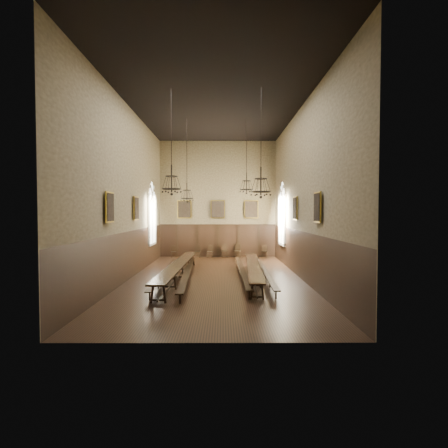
{
  "coord_description": "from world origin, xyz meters",
  "views": [
    {
      "loc": [
        0.38,
        -18.21,
        3.51
      ],
      "look_at": [
        0.45,
        1.5,
        2.82
      ],
      "focal_mm": 28.0,
      "sensor_mm": 36.0,
      "label": 1
    }
  ],
  "objects_px": {
    "table_left": "(178,271)",
    "chandelier_front_right": "(261,185)",
    "chandelier_back_left": "(187,192)",
    "bench_left_inner": "(188,273)",
    "chair_7": "(264,254)",
    "bench_left_outer": "(165,274)",
    "chandelier_back_right": "(247,184)",
    "chair_0": "(174,254)",
    "chair_3": "(210,254)",
    "chair_5": "(237,253)",
    "table_right": "(253,272)",
    "chair_4": "(224,253)",
    "chair_2": "(198,254)",
    "chandelier_front_left": "(172,182)",
    "bench_right_outer": "(265,274)",
    "bench_right_inner": "(242,272)"
  },
  "relations": [
    {
      "from": "bench_right_inner",
      "to": "table_left",
      "type": "bearing_deg",
      "value": -172.39
    },
    {
      "from": "table_left",
      "to": "chair_5",
      "type": "bearing_deg",
      "value": 68.68
    },
    {
      "from": "table_right",
      "to": "chandelier_front_right",
      "type": "distance_m",
      "value": 5.03
    },
    {
      "from": "chair_7",
      "to": "chandelier_back_left",
      "type": "distance_m",
      "value": 9.11
    },
    {
      "from": "chair_4",
      "to": "chandelier_front_right",
      "type": "height_order",
      "value": "chandelier_front_right"
    },
    {
      "from": "chandelier_front_right",
      "to": "bench_left_inner",
      "type": "bearing_deg",
      "value": 143.81
    },
    {
      "from": "table_right",
      "to": "chair_5",
      "type": "relative_size",
      "value": 9.38
    },
    {
      "from": "table_left",
      "to": "chandelier_back_left",
      "type": "distance_m",
      "value": 5.12
    },
    {
      "from": "bench_left_outer",
      "to": "chandelier_back_right",
      "type": "xyz_separation_m",
      "value": [
        4.43,
        2.81,
        4.87
      ]
    },
    {
      "from": "bench_left_outer",
      "to": "chair_2",
      "type": "distance_m",
      "value": 8.75
    },
    {
      "from": "table_right",
      "to": "chandelier_back_left",
      "type": "height_order",
      "value": "chandelier_back_left"
    },
    {
      "from": "chair_3",
      "to": "table_left",
      "type": "bearing_deg",
      "value": -88.59
    },
    {
      "from": "chair_0",
      "to": "chandelier_front_left",
      "type": "xyz_separation_m",
      "value": [
        1.48,
        -11.02,
        4.56
      ]
    },
    {
      "from": "chair_4",
      "to": "chair_7",
      "type": "height_order",
      "value": "chair_4"
    },
    {
      "from": "chandelier_front_left",
      "to": "bench_left_outer",
      "type": "bearing_deg",
      "value": 107.32
    },
    {
      "from": "bench_right_outer",
      "to": "chandelier_front_right",
      "type": "height_order",
      "value": "chandelier_front_right"
    },
    {
      "from": "bench_left_outer",
      "to": "chair_2",
      "type": "xyz_separation_m",
      "value": [
        1.07,
        8.68,
        0.02
      ]
    },
    {
      "from": "bench_right_inner",
      "to": "chandelier_front_right",
      "type": "distance_m",
      "value": 5.34
    },
    {
      "from": "chandelier_front_right",
      "to": "chair_2",
      "type": "bearing_deg",
      "value": 108.0
    },
    {
      "from": "bench_left_inner",
      "to": "chair_7",
      "type": "distance_m",
      "value": 10.03
    },
    {
      "from": "bench_left_outer",
      "to": "chair_5",
      "type": "bearing_deg",
      "value": 64.84
    },
    {
      "from": "bench_left_inner",
      "to": "chair_2",
      "type": "xyz_separation_m",
      "value": [
        -0.11,
        8.6,
        -0.02
      ]
    },
    {
      "from": "chair_5",
      "to": "chandelier_front_right",
      "type": "distance_m",
      "value": 12.13
    },
    {
      "from": "table_right",
      "to": "chandelier_back_left",
      "type": "relative_size",
      "value": 1.99
    },
    {
      "from": "chair_5",
      "to": "chair_7",
      "type": "bearing_deg",
      "value": 12.51
    },
    {
      "from": "table_left",
      "to": "bench_right_inner",
      "type": "bearing_deg",
      "value": 7.61
    },
    {
      "from": "bench_right_inner",
      "to": "chandelier_back_right",
      "type": "xyz_separation_m",
      "value": [
        0.39,
        2.37,
        4.85
      ]
    },
    {
      "from": "bench_right_outer",
      "to": "chair_2",
      "type": "bearing_deg",
      "value": 116.12
    },
    {
      "from": "chandelier_back_left",
      "to": "chandelier_front_right",
      "type": "bearing_deg",
      "value": -54.23
    },
    {
      "from": "table_right",
      "to": "table_left",
      "type": "bearing_deg",
      "value": -178.77
    },
    {
      "from": "table_right",
      "to": "chandelier_front_right",
      "type": "bearing_deg",
      "value": -88.01
    },
    {
      "from": "chair_2",
      "to": "bench_left_outer",
      "type": "bearing_deg",
      "value": -96.72
    },
    {
      "from": "bench_left_inner",
      "to": "chandelier_front_left",
      "type": "relative_size",
      "value": 2.3
    },
    {
      "from": "bench_left_inner",
      "to": "chandelier_front_left",
      "type": "distance_m",
      "value": 5.12
    },
    {
      "from": "table_left",
      "to": "chandelier_back_right",
      "type": "xyz_separation_m",
      "value": [
        3.73,
        2.82,
        4.72
      ]
    },
    {
      "from": "table_left",
      "to": "chandelier_front_right",
      "type": "height_order",
      "value": "chandelier_front_right"
    },
    {
      "from": "chandelier_front_right",
      "to": "chair_3",
      "type": "bearing_deg",
      "value": 103.35
    },
    {
      "from": "bench_right_outer",
      "to": "chair_0",
      "type": "distance_m",
      "value": 10.48
    },
    {
      "from": "chair_0",
      "to": "chandelier_front_right",
      "type": "bearing_deg",
      "value": -69.46
    },
    {
      "from": "bench_right_inner",
      "to": "chair_4",
      "type": "relative_size",
      "value": 9.99
    },
    {
      "from": "chandelier_back_right",
      "to": "chair_7",
      "type": "bearing_deg",
      "value": 73.41
    },
    {
      "from": "table_right",
      "to": "chandelier_back_right",
      "type": "height_order",
      "value": "chandelier_back_right"
    },
    {
      "from": "bench_left_inner",
      "to": "chair_0",
      "type": "distance_m",
      "value": 8.89
    },
    {
      "from": "chandelier_front_right",
      "to": "chair_4",
      "type": "bearing_deg",
      "value": 97.9
    },
    {
      "from": "chandelier_front_right",
      "to": "chandelier_back_left",
      "type": "bearing_deg",
      "value": 125.77
    },
    {
      "from": "chair_0",
      "to": "chair_3",
      "type": "distance_m",
      "value": 2.82
    },
    {
      "from": "bench_left_inner",
      "to": "chair_7",
      "type": "height_order",
      "value": "chair_7"
    },
    {
      "from": "chair_4",
      "to": "chandelier_back_left",
      "type": "xyz_separation_m",
      "value": [
        -2.26,
        -5.97,
        4.37
      ]
    },
    {
      "from": "bench_right_outer",
      "to": "chair_0",
      "type": "xyz_separation_m",
      "value": [
        -6.01,
        8.58,
        0.0
      ]
    },
    {
      "from": "table_left",
      "to": "chandelier_front_left",
      "type": "xyz_separation_m",
      "value": [
        0.01,
        -2.26,
        4.42
      ]
    }
  ]
}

